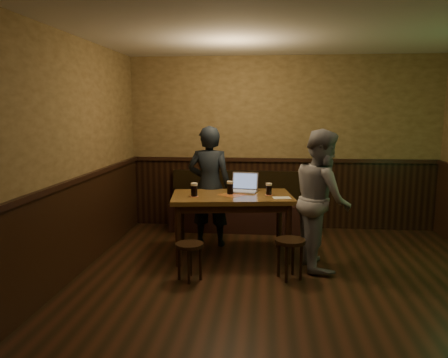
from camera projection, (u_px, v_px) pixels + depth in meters
name	position (u px, v px, depth m)	size (l,w,h in m)	color
room	(291.00, 184.00, 4.43)	(5.04, 6.04, 2.84)	black
bench	(238.00, 211.00, 7.12)	(2.20, 0.50, 0.95)	black
pub_table	(232.00, 203.00, 5.75)	(1.67, 1.09, 0.84)	brown
stool_left	(190.00, 251.00, 4.99)	(0.35, 0.35, 0.44)	black
stool_right	(290.00, 247.00, 5.02)	(0.44, 0.44, 0.47)	black
pint_left	(194.00, 190.00, 5.62)	(0.12, 0.12, 0.18)	#B53516
pint_mid	(230.00, 188.00, 5.76)	(0.11, 0.11, 0.18)	#B53516
pint_right	(269.00, 189.00, 5.72)	(0.10, 0.10, 0.16)	#B53516
laptop	(244.00, 187.00, 5.96)	(0.40, 0.34, 0.25)	silver
menu	(282.00, 198.00, 5.54)	(0.22, 0.15, 0.00)	silver
person_suit	(209.00, 186.00, 6.23)	(0.63, 0.41, 1.72)	black
person_grey	(322.00, 199.00, 5.35)	(0.84, 0.65, 1.72)	gray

